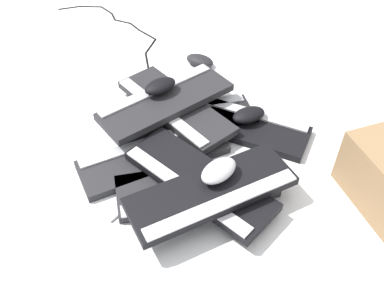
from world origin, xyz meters
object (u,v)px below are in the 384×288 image
at_px(keyboard_7, 166,101).
at_px(mouse_3, 200,61).
at_px(keyboard_1, 154,157).
at_px(mouse_1, 249,115).
at_px(keyboard_5, 199,180).
at_px(keyboard_2, 195,187).
at_px(keyboard_6, 212,192).
at_px(keyboard_4, 174,107).
at_px(mouse_2, 161,86).
at_px(keyboard_3, 239,124).
at_px(keyboard_0, 186,120).
at_px(mouse_0, 219,171).

relative_size(keyboard_7, mouse_3, 4.23).
distance_m(keyboard_1, mouse_1, 0.33).
height_order(keyboard_1, keyboard_5, keyboard_5).
xyz_separation_m(keyboard_2, keyboard_6, (-0.08, -0.02, 0.06)).
bearing_deg(mouse_3, keyboard_2, 118.30).
height_order(keyboard_4, keyboard_6, keyboard_6).
bearing_deg(keyboard_4, keyboard_6, 177.22).
distance_m(mouse_1, mouse_2, 0.29).
bearing_deg(keyboard_6, keyboard_2, 14.11).
bearing_deg(keyboard_5, mouse_3, -19.90).
bearing_deg(mouse_2, keyboard_5, 70.61).
bearing_deg(keyboard_3, keyboard_2, 132.89).
bearing_deg(keyboard_0, mouse_0, 177.16).
height_order(keyboard_4, mouse_0, mouse_0).
bearing_deg(mouse_2, keyboard_0, 106.70).
height_order(keyboard_7, mouse_1, keyboard_7).
bearing_deg(mouse_3, keyboard_5, 119.07).
xyz_separation_m(keyboard_1, mouse_3, (0.43, -0.30, 0.01)).
bearing_deg(keyboard_7, mouse_0, -174.25).
xyz_separation_m(keyboard_3, keyboard_6, (-0.28, 0.20, 0.06)).
distance_m(keyboard_0, mouse_1, 0.20).
xyz_separation_m(keyboard_1, keyboard_5, (-0.15, -0.09, 0.03)).
bearing_deg(keyboard_2, keyboard_1, 27.69).
relative_size(keyboard_4, mouse_3, 4.22).
height_order(keyboard_2, mouse_2, mouse_2).
bearing_deg(keyboard_0, mouse_3, -27.11).
bearing_deg(mouse_0, keyboard_3, 29.46).
relative_size(mouse_2, mouse_3, 1.00).
relative_size(keyboard_4, mouse_2, 4.22).
distance_m(keyboard_1, mouse_2, 0.24).
height_order(keyboard_1, keyboard_3, same).
height_order(mouse_0, mouse_3, mouse_0).
xyz_separation_m(keyboard_4, mouse_1, (-0.12, -0.21, 0.01)).
relative_size(mouse_1, mouse_2, 1.00).
distance_m(keyboard_2, keyboard_5, 0.03).
relative_size(keyboard_3, keyboard_5, 0.92).
bearing_deg(keyboard_4, keyboard_7, 88.15).
distance_m(keyboard_3, mouse_3, 0.38).
bearing_deg(keyboard_7, mouse_2, 6.82).
xyz_separation_m(keyboard_2, mouse_3, (0.58, -0.22, 0.01)).
height_order(keyboard_6, mouse_2, mouse_2).
height_order(keyboard_0, keyboard_7, keyboard_7).
height_order(keyboard_2, mouse_1, mouse_1).
bearing_deg(keyboard_0, keyboard_6, 172.74).
xyz_separation_m(keyboard_0, mouse_1, (-0.08, -0.18, 0.04)).
xyz_separation_m(keyboard_6, keyboard_7, (0.40, 0.01, 0.00)).
distance_m(mouse_0, mouse_1, 0.32).
height_order(keyboard_2, keyboard_5, keyboard_5).
bearing_deg(keyboard_5, keyboard_4, -5.38).
relative_size(keyboard_2, mouse_3, 4.14).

